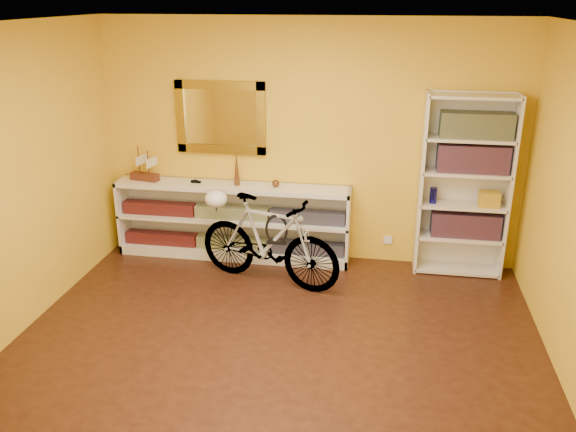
% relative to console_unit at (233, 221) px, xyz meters
% --- Properties ---
extents(floor, '(4.50, 4.00, 0.01)m').
position_rel_console_unit_xyz_m(floor, '(0.81, -1.81, -0.43)').
color(floor, black).
rests_on(floor, ground).
extents(ceiling, '(4.50, 4.00, 0.01)m').
position_rel_console_unit_xyz_m(ceiling, '(0.81, -1.81, 2.18)').
color(ceiling, silver).
rests_on(ceiling, ground).
extents(back_wall, '(4.50, 0.01, 2.60)m').
position_rel_console_unit_xyz_m(back_wall, '(0.81, 0.19, 0.88)').
color(back_wall, gold).
rests_on(back_wall, ground).
extents(left_wall, '(0.01, 4.00, 2.60)m').
position_rel_console_unit_xyz_m(left_wall, '(-1.44, -1.81, 0.88)').
color(left_wall, gold).
rests_on(left_wall, ground).
extents(gilt_mirror, '(0.98, 0.06, 0.78)m').
position_rel_console_unit_xyz_m(gilt_mirror, '(-0.14, 0.15, 1.12)').
color(gilt_mirror, olive).
rests_on(gilt_mirror, back_wall).
extents(wall_socket, '(0.09, 0.02, 0.09)m').
position_rel_console_unit_xyz_m(wall_socket, '(1.71, 0.17, -0.17)').
color(wall_socket, silver).
rests_on(wall_socket, back_wall).
extents(console_unit, '(2.60, 0.35, 0.85)m').
position_rel_console_unit_xyz_m(console_unit, '(0.00, 0.00, 0.00)').
color(console_unit, silver).
rests_on(console_unit, floor).
extents(cd_row_lower, '(2.50, 0.13, 0.14)m').
position_rel_console_unit_xyz_m(cd_row_lower, '(-0.00, -0.02, -0.26)').
color(cd_row_lower, black).
rests_on(cd_row_lower, console_unit).
extents(cd_row_upper, '(2.50, 0.13, 0.14)m').
position_rel_console_unit_xyz_m(cd_row_upper, '(-0.00, -0.02, 0.11)').
color(cd_row_upper, navy).
rests_on(cd_row_upper, console_unit).
extents(model_ship, '(0.34, 0.18, 0.39)m').
position_rel_console_unit_xyz_m(model_ship, '(-0.99, 0.00, 0.62)').
color(model_ship, '#461F13').
rests_on(model_ship, console_unit).
extents(toy_car, '(0.00, 0.00, 0.00)m').
position_rel_console_unit_xyz_m(toy_car, '(-0.40, 0.00, 0.43)').
color(toy_car, black).
rests_on(toy_car, console_unit).
extents(bronze_ornament, '(0.07, 0.07, 0.39)m').
position_rel_console_unit_xyz_m(bronze_ornament, '(0.06, 0.00, 0.62)').
color(bronze_ornament, brown).
rests_on(bronze_ornament, console_unit).
extents(decorative_orb, '(0.08, 0.08, 0.08)m').
position_rel_console_unit_xyz_m(decorative_orb, '(0.49, 0.00, 0.47)').
color(decorative_orb, brown).
rests_on(decorative_orb, console_unit).
extents(bookcase, '(0.90, 0.30, 1.90)m').
position_rel_console_unit_xyz_m(bookcase, '(2.45, 0.03, 0.52)').
color(bookcase, silver).
rests_on(bookcase, floor).
extents(book_row_a, '(0.70, 0.22, 0.26)m').
position_rel_console_unit_xyz_m(book_row_a, '(2.50, 0.03, 0.12)').
color(book_row_a, maroon).
rests_on(book_row_a, bookcase).
extents(book_row_b, '(0.70, 0.22, 0.28)m').
position_rel_console_unit_xyz_m(book_row_b, '(2.50, 0.03, 0.83)').
color(book_row_b, maroon).
rests_on(book_row_b, bookcase).
extents(book_row_c, '(0.70, 0.22, 0.25)m').
position_rel_console_unit_xyz_m(book_row_c, '(2.50, 0.03, 1.16)').
color(book_row_c, '#19525A').
rests_on(book_row_c, bookcase).
extents(travel_mug, '(0.07, 0.07, 0.16)m').
position_rel_console_unit_xyz_m(travel_mug, '(2.15, 0.01, 0.42)').
color(travel_mug, navy).
rests_on(travel_mug, bookcase).
extents(red_tin, '(0.20, 0.20, 0.20)m').
position_rel_console_unit_xyz_m(red_tin, '(2.25, 0.06, 1.14)').
color(red_tin, maroon).
rests_on(red_tin, bookcase).
extents(yellow_bag, '(0.20, 0.14, 0.16)m').
position_rel_console_unit_xyz_m(yellow_bag, '(2.70, -0.01, 0.42)').
color(yellow_bag, gold).
rests_on(yellow_bag, bookcase).
extents(bicycle, '(0.84, 1.64, 0.93)m').
position_rel_console_unit_xyz_m(bicycle, '(0.52, -0.58, 0.04)').
color(bicycle, silver).
rests_on(bicycle, floor).
extents(helmet, '(0.23, 0.22, 0.18)m').
position_rel_console_unit_xyz_m(helmet, '(-0.06, -0.41, 0.40)').
color(helmet, white).
rests_on(helmet, bicycle).
extents(u_lock, '(0.23, 0.02, 0.23)m').
position_rel_console_unit_xyz_m(u_lock, '(0.61, -0.60, 0.18)').
color(u_lock, black).
rests_on(u_lock, bicycle).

